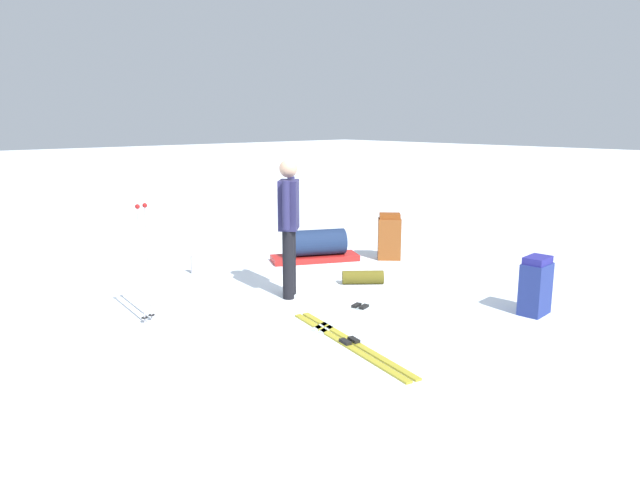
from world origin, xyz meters
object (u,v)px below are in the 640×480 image
object	(u,v)px
skier_standing	(289,221)
ski_poles_planted_near	(144,257)
sleeping_mat_rolled	(363,277)
thermos_bottle	(193,265)
ski_pair_far	(350,343)
backpack_bright	(389,237)
ski_pair_near	(360,308)
backpack_large_dark	(536,286)
gear_sled	(315,247)

from	to	relation	value
skier_standing	ski_poles_planted_near	world-z (taller)	skier_standing
ski_poles_planted_near	sleeping_mat_rolled	distance (m)	2.94
ski_poles_planted_near	thermos_bottle	world-z (taller)	ski_poles_planted_near
skier_standing	ski_pair_far	world-z (taller)	skier_standing
thermos_bottle	backpack_bright	bearing A→B (deg)	154.56
ski_pair_near	ski_pair_far	distance (m)	1.10
skier_standing	backpack_large_dark	bearing A→B (deg)	124.09
ski_pair_far	backpack_large_dark	xyz separation A→B (m)	(-2.19, 0.77, 0.31)
skier_standing	backpack_bright	bearing A→B (deg)	-169.17
sleeping_mat_rolled	thermos_bottle	xyz separation A→B (m)	(1.41, -2.00, 0.04)
gear_sled	ski_poles_planted_near	bearing A→B (deg)	14.81
ski_pair_far	backpack_large_dark	distance (m)	2.34
backpack_large_dark	thermos_bottle	world-z (taller)	backpack_large_dark
skier_standing	sleeping_mat_rolled	xyz separation A→B (m)	(-1.08, 0.23, -0.86)
backpack_bright	sleeping_mat_rolled	distance (m)	1.52
backpack_bright	backpack_large_dark	bearing A→B (deg)	74.59
skier_standing	ski_pair_near	xyz separation A→B (m)	(-0.29, 0.94, -0.94)
ski_pair_near	gear_sled	world-z (taller)	gear_sled
ski_pair_near	ski_poles_planted_near	distance (m)	2.49
ski_pair_far	backpack_bright	size ratio (longest dim) A/B	2.71
sleeping_mat_rolled	thermos_bottle	distance (m)	2.45
ski_poles_planted_near	thermos_bottle	xyz separation A→B (m)	(-1.41, -1.45, -0.59)
ski_pair_far	sleeping_mat_rolled	bearing A→B (deg)	-139.92
ski_poles_planted_near	backpack_bright	bearing A→B (deg)	-178.01
ski_pair_far	sleeping_mat_rolled	size ratio (longest dim) A/B	3.59
ski_pair_near	thermos_bottle	bearing A→B (deg)	-77.13
skier_standing	gear_sled	distance (m)	2.01
gear_sled	sleeping_mat_rolled	distance (m)	1.46
backpack_large_dark	ski_poles_planted_near	size ratio (longest dim) A/B	0.51
backpack_large_dark	gear_sled	size ratio (longest dim) A/B	0.48
backpack_large_dark	thermos_bottle	distance (m)	4.59
skier_standing	backpack_large_dark	size ratio (longest dim) A/B	2.55
backpack_large_dark	ski_poles_planted_near	world-z (taller)	ski_poles_planted_near
gear_sled	skier_standing	bearing A→B (deg)	38.40
skier_standing	ski_pair_far	size ratio (longest dim) A/B	0.86
skier_standing	backpack_bright	size ratio (longest dim) A/B	2.33
skier_standing	backpack_large_dark	distance (m)	2.96
ski_pair_near	gear_sled	distance (m)	2.42
backpack_large_dark	sleeping_mat_rolled	distance (m)	2.24
ski_pair_near	ski_pair_far	xyz separation A→B (m)	(0.86, 0.68, -0.00)
skier_standing	thermos_bottle	xyz separation A→B (m)	(0.33, -1.76, -0.82)
ski_poles_planted_near	thermos_bottle	size ratio (longest dim) A/B	5.00
skier_standing	ski_pair_near	bearing A→B (deg)	106.82
backpack_bright	thermos_bottle	xyz separation A→B (m)	(2.74, -1.30, -0.23)
ski_pair_far	backpack_large_dark	world-z (taller)	backpack_large_dark
ski_pair_near	backpack_large_dark	bearing A→B (deg)	132.65
backpack_large_dark	backpack_bright	bearing A→B (deg)	-105.41
ski_pair_near	gear_sled	bearing A→B (deg)	-119.28
gear_sled	thermos_bottle	bearing A→B (deg)	-18.42
thermos_bottle	skier_standing	bearing A→B (deg)	100.70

